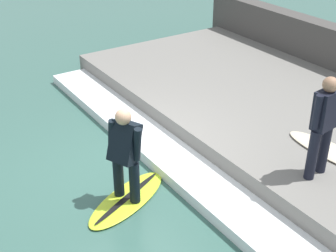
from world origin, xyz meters
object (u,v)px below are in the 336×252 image
at_px(surfer_riding, 125,151).
at_px(surfer_waiting_near, 324,122).
at_px(surfboard_waiting_near, 336,154).
at_px(surfboard_riding, 127,199).

xyz_separation_m(surfer_riding, surfer_waiting_near, (2.39, -1.55, 0.46)).
distance_m(surfer_riding, surfboard_waiting_near, 3.42).
distance_m(surfer_riding, surfer_waiting_near, 2.88).
height_order(surfer_waiting_near, surfboard_waiting_near, surfer_waiting_near).
height_order(surfer_riding, surfboard_waiting_near, surfer_riding).
relative_size(surfboard_riding, surfer_waiting_near, 1.12).
bearing_deg(surfer_waiting_near, surfboard_riding, 147.14).
xyz_separation_m(surfboard_riding, surfer_riding, (0.00, 0.00, 0.88)).
distance_m(surfboard_riding, surfer_riding, 0.88).
xyz_separation_m(surfboard_riding, surfboard_waiting_near, (3.10, -1.38, 0.47)).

